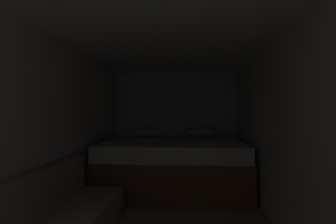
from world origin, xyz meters
TOP-DOWN VIEW (x-y plane):
  - wall_back at (0.00, 4.91)m, footprint 2.56×0.05m
  - wall_left at (-1.25, 2.15)m, footprint 0.05×5.46m
  - wall_right at (1.25, 2.15)m, footprint 0.05×5.46m
  - ceiling_slab at (0.00, 2.15)m, footprint 2.56×5.46m
  - bed at (0.00, 3.99)m, footprint 2.34×1.71m

SIDE VIEW (x-z plane):
  - bed at x=0.00m, z-range -0.09..0.91m
  - wall_back at x=0.00m, z-range 0.00..2.12m
  - wall_left at x=-1.25m, z-range 0.00..2.12m
  - wall_right at x=1.25m, z-range 0.00..2.12m
  - ceiling_slab at x=0.00m, z-range 2.12..2.17m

